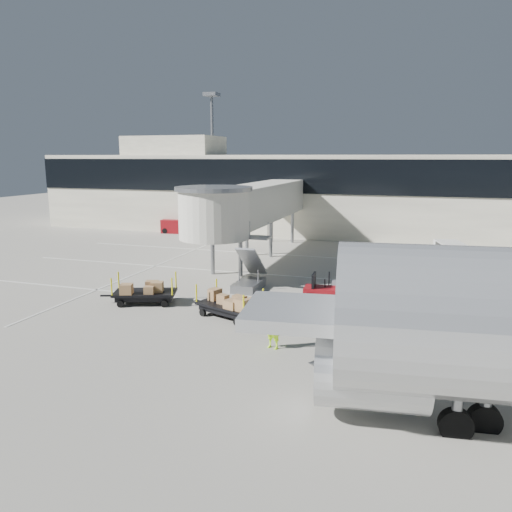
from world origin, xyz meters
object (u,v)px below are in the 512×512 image
at_px(baggage_tug, 328,293).
at_px(suitcase_cart, 358,289).
at_px(ground_worker, 273,326).
at_px(belt_loader, 179,226).
at_px(box_cart_far, 142,293).
at_px(minivan, 452,252).
at_px(box_cart_near, 229,305).

relative_size(baggage_tug, suitcase_cart, 0.66).
relative_size(suitcase_cart, ground_worker, 2.01).
bearing_deg(belt_loader, suitcase_cart, -48.00).
distance_m(baggage_tug, box_cart_far, 10.09).
relative_size(suitcase_cart, minivan, 0.85).
distance_m(baggage_tug, belt_loader, 28.00).
bearing_deg(box_cart_far, baggage_tug, -0.45).
xyz_separation_m(suitcase_cart, box_cart_far, (-10.98, -4.80, 0.05)).
relative_size(box_cart_near, box_cart_far, 0.98).
bearing_deg(minivan, suitcase_cart, -129.98).
relative_size(suitcase_cart, box_cart_near, 0.95).
xyz_separation_m(box_cart_far, ground_worker, (8.57, -3.93, 0.38)).
relative_size(box_cart_far, minivan, 0.92).
bearing_deg(suitcase_cart, minivan, 78.68).
bearing_deg(belt_loader, ground_worker, -62.16).
xyz_separation_m(suitcase_cart, minivan, (5.47, 10.98, 0.43)).
bearing_deg(suitcase_cart, ground_worker, -90.26).
height_order(baggage_tug, minivan, baggage_tug).
relative_size(box_cart_far, belt_loader, 1.04).
distance_m(box_cart_far, minivan, 22.80).
height_order(box_cart_near, ground_worker, ground_worker).
bearing_deg(belt_loader, box_cart_far, -73.39).
bearing_deg(belt_loader, box_cart_near, -64.00).
relative_size(suitcase_cart, box_cart_far, 0.93).
distance_m(box_cart_near, belt_loader, 28.56).
distance_m(box_cart_far, belt_loader, 25.53).
bearing_deg(baggage_tug, belt_loader, 129.49).
bearing_deg(suitcase_cart, baggage_tug, -117.88).
relative_size(baggage_tug, box_cart_near, 0.63).
xyz_separation_m(baggage_tug, suitcase_cart, (1.44, 1.54, -0.06)).
height_order(baggage_tug, box_cart_near, baggage_tug).
bearing_deg(ground_worker, belt_loader, 138.30).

